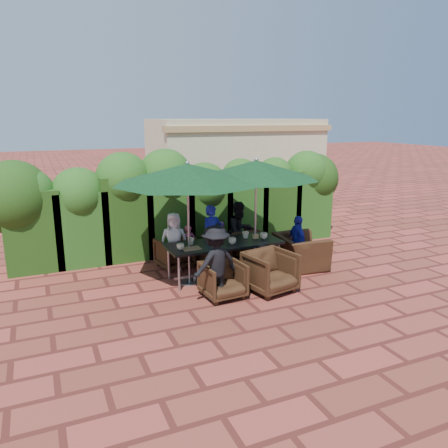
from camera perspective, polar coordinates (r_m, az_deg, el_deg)
name	(u,v)px	position (r m, az deg, el deg)	size (l,w,h in m)	color
ground	(222,280)	(9.07, -0.21, -7.31)	(80.00, 80.00, 0.00)	#94362D
dining_table	(224,246)	(9.03, 0.03, -2.88)	(2.39, 0.90, 0.75)	black
umbrella_left	(188,174)	(8.41, -4.79, 6.56)	(2.88, 2.88, 2.46)	gray
umbrella_right	(256,170)	(9.07, 4.23, 7.08)	(2.59, 2.59, 2.46)	gray
chair_far_left	(174,251)	(9.77, -6.50, -3.58)	(0.71, 0.66, 0.73)	black
chair_far_mid	(210,249)	(9.98, -1.79, -3.23)	(0.68, 0.63, 0.69)	black
chair_far_right	(238,243)	(10.16, 1.86, -2.44)	(0.83, 0.78, 0.85)	black
chair_near_left	(223,278)	(8.12, -0.13, -7.08)	(0.72, 0.68, 0.74)	black
chair_near_right	(270,270)	(8.42, 6.09, -5.96)	(0.84, 0.78, 0.86)	black
chair_end_right	(301,246)	(9.83, 10.00, -2.86)	(1.11, 0.72, 0.97)	black
adult_far_left	(174,241)	(9.66, -6.55, -2.17)	(0.61, 0.37, 1.25)	white
adult_far_mid	(212,235)	(9.85, -1.56, -1.43)	(0.49, 0.40, 1.36)	#2026B2
adult_far_right	(240,231)	(10.11, 2.08, -0.96)	(0.67, 0.41, 1.39)	black
adult_near_left	(215,263)	(7.90, -1.12, -5.14)	(0.90, 0.41, 1.41)	black
adult_end_right	(297,241)	(9.84, 9.57, -2.26)	(0.68, 0.34, 1.16)	#2026B2
child_left	(189,245)	(9.98, -4.57, -2.69)	(0.32, 0.26, 0.89)	#E24F80
child_right	(222,241)	(10.18, -0.33, -2.23)	(0.33, 0.27, 0.91)	#82489C
pedestrian_a	(225,199)	(13.34, 0.15, 3.26)	(1.55, 0.55, 1.66)	green
pedestrian_b	(231,198)	(13.67, 0.91, 3.42)	(0.78, 0.47, 1.62)	#E24F80
pedestrian_c	(256,194)	(14.00, 4.24, 3.92)	(1.12, 0.51, 1.75)	gray
cup_a	(180,247)	(8.56, -5.72, -2.95)	(0.15, 0.15, 0.12)	beige
cup_b	(191,241)	(8.88, -4.35, -2.25)	(0.14, 0.14, 0.13)	beige
cup_c	(232,241)	(8.90, 1.09, -2.20)	(0.16, 0.16, 0.13)	beige
cup_d	(245,235)	(9.32, 2.82, -1.44)	(0.15, 0.15, 0.14)	beige
cup_e	(264,236)	(9.31, 5.21, -1.54)	(0.16, 0.16, 0.13)	beige
ketchup_bottle	(214,238)	(9.00, -1.37, -1.89)	(0.04, 0.04, 0.17)	#B20C0A
sauce_bottle	(218,237)	(9.07, -0.73, -1.75)	(0.04, 0.04, 0.17)	#4C230C
serving_tray	(191,248)	(8.60, -4.28, -3.21)	(0.35, 0.25, 0.02)	#A57350
number_block_left	(214,241)	(8.92, -1.34, -2.26)	(0.12, 0.06, 0.10)	tan
number_block_right	(256,236)	(9.31, 4.14, -1.62)	(0.12, 0.06, 0.10)	tan
hedge_wall	(178,198)	(10.75, -6.03, 3.42)	(9.10, 1.60, 2.55)	#18360E
building	(235,163)	(16.36, 1.42, 7.96)	(6.20, 3.08, 3.20)	beige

